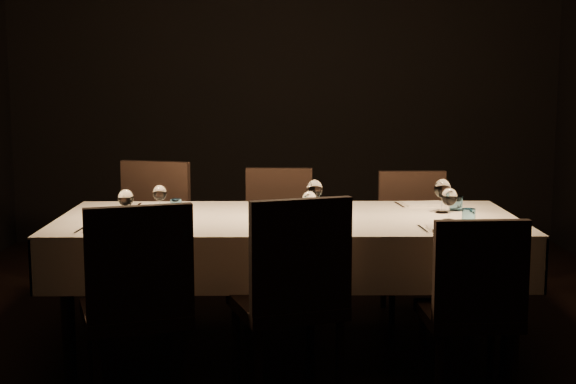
{
  "coord_description": "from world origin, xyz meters",
  "views": [
    {
      "loc": [
        -0.05,
        -4.35,
        1.53
      ],
      "look_at": [
        0.0,
        0.0,
        0.9
      ],
      "focal_mm": 50.0,
      "sensor_mm": 36.0,
      "label": 1
    }
  ],
  "objects_px": {
    "chair_far_left": "(149,231)",
    "chair_far_center": "(278,232)",
    "chair_near_center": "(292,290)",
    "chair_far_right": "(414,235)",
    "chair_near_right": "(473,301)",
    "chair_near_left": "(137,298)",
    "dining_table": "(288,230)"
  },
  "relations": [
    {
      "from": "chair_far_left",
      "to": "chair_far_center",
      "type": "distance_m",
      "value": 0.84
    },
    {
      "from": "chair_near_center",
      "to": "chair_far_right",
      "type": "relative_size",
      "value": 1.08
    },
    {
      "from": "chair_far_left",
      "to": "chair_far_right",
      "type": "bearing_deg",
      "value": 15.54
    },
    {
      "from": "chair_near_right",
      "to": "chair_far_left",
      "type": "xyz_separation_m",
      "value": [
        -1.74,
        1.49,
        0.04
      ]
    },
    {
      "from": "chair_near_right",
      "to": "chair_far_center",
      "type": "bearing_deg",
      "value": -62.96
    },
    {
      "from": "chair_far_left",
      "to": "chair_near_left",
      "type": "bearing_deg",
      "value": -67.29
    },
    {
      "from": "chair_near_left",
      "to": "chair_far_left",
      "type": "xyz_separation_m",
      "value": [
        -0.2,
        1.56,
        0.0
      ]
    },
    {
      "from": "chair_far_left",
      "to": "chair_far_center",
      "type": "height_order",
      "value": "chair_far_left"
    },
    {
      "from": "chair_near_left",
      "to": "chair_near_center",
      "type": "distance_m",
      "value": 0.71
    },
    {
      "from": "chair_far_left",
      "to": "chair_far_right",
      "type": "height_order",
      "value": "chair_far_left"
    },
    {
      "from": "dining_table",
      "to": "chair_near_left",
      "type": "relative_size",
      "value": 2.58
    },
    {
      "from": "chair_far_center",
      "to": "chair_far_right",
      "type": "distance_m",
      "value": 0.89
    },
    {
      "from": "chair_near_right",
      "to": "chair_far_left",
      "type": "relative_size",
      "value": 0.91
    },
    {
      "from": "chair_far_center",
      "to": "chair_far_left",
      "type": "bearing_deg",
      "value": -169.85
    },
    {
      "from": "chair_near_left",
      "to": "chair_near_center",
      "type": "bearing_deg",
      "value": 170.25
    },
    {
      "from": "chair_near_right",
      "to": "chair_far_right",
      "type": "xyz_separation_m",
      "value": [
        -0.03,
        1.49,
        0.01
      ]
    },
    {
      "from": "chair_far_center",
      "to": "chair_far_right",
      "type": "relative_size",
      "value": 1.01
    },
    {
      "from": "chair_near_center",
      "to": "chair_far_center",
      "type": "relative_size",
      "value": 1.07
    },
    {
      "from": "dining_table",
      "to": "chair_far_right",
      "type": "xyz_separation_m",
      "value": [
        0.83,
        0.74,
        -0.18
      ]
    },
    {
      "from": "chair_near_right",
      "to": "chair_far_center",
      "type": "relative_size",
      "value": 0.97
    },
    {
      "from": "chair_near_center",
      "to": "dining_table",
      "type": "bearing_deg",
      "value": -107.11
    },
    {
      "from": "chair_near_center",
      "to": "chair_near_right",
      "type": "xyz_separation_m",
      "value": [
        0.84,
        -0.03,
        -0.04
      ]
    },
    {
      "from": "chair_near_center",
      "to": "chair_far_center",
      "type": "bearing_deg",
      "value": -105.62
    },
    {
      "from": "chair_far_left",
      "to": "chair_far_center",
      "type": "xyz_separation_m",
      "value": [
        0.84,
        0.11,
        -0.03
      ]
    },
    {
      "from": "chair_near_center",
      "to": "chair_far_right",
      "type": "xyz_separation_m",
      "value": [
        0.81,
        1.46,
        -0.04
      ]
    },
    {
      "from": "chair_near_left",
      "to": "chair_far_center",
      "type": "xyz_separation_m",
      "value": [
        0.64,
        1.67,
        -0.02
      ]
    },
    {
      "from": "chair_near_left",
      "to": "chair_far_right",
      "type": "height_order",
      "value": "chair_near_left"
    },
    {
      "from": "dining_table",
      "to": "chair_near_left",
      "type": "xyz_separation_m",
      "value": [
        -0.69,
        -0.83,
        -0.15
      ]
    },
    {
      "from": "dining_table",
      "to": "chair_near_center",
      "type": "relative_size",
      "value": 2.54
    },
    {
      "from": "chair_near_left",
      "to": "chair_far_left",
      "type": "height_order",
      "value": "chair_far_left"
    },
    {
      "from": "dining_table",
      "to": "chair_far_center",
      "type": "distance_m",
      "value": 0.86
    },
    {
      "from": "chair_near_center",
      "to": "chair_near_right",
      "type": "bearing_deg",
      "value": 159.75
    }
  ]
}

